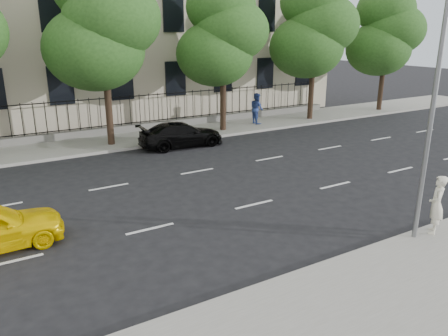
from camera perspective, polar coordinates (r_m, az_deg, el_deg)
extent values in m
plane|color=black|center=(14.10, 9.75, -8.05)|extent=(120.00, 120.00, 0.00)
cube|color=gray|center=(11.72, 22.83, -14.56)|extent=(60.00, 4.00, 0.15)
cube|color=gray|center=(25.72, -10.71, 3.89)|extent=(60.00, 4.00, 0.15)
cube|color=slate|center=(27.23, -11.99, 5.16)|extent=(30.00, 0.50, 0.40)
cube|color=black|center=(27.17, -12.03, 5.78)|extent=(28.80, 0.05, 0.05)
cube|color=black|center=(26.89, -12.25, 9.11)|extent=(28.80, 0.05, 0.05)
cylinder|color=slate|center=(13.24, 25.68, 7.67)|extent=(0.14, 0.14, 8.00)
cylinder|color=#382619|center=(24.02, -14.77, 6.89)|extent=(0.36, 0.36, 3.32)
ellipsoid|color=#224A18|center=(23.85, -16.56, 14.64)|extent=(5.13, 5.13, 4.21)
ellipsoid|color=#224A18|center=(23.60, -14.35, 18.40)|extent=(4.86, 4.86, 4.00)
cylinder|color=#382619|center=(26.78, -0.13, 8.26)|extent=(0.36, 0.36, 3.08)
ellipsoid|color=#224A18|center=(26.51, -1.24, 14.64)|extent=(4.56, 4.56, 3.74)
ellipsoid|color=#224A18|center=(26.50, 1.07, 17.50)|extent=(4.32, 4.32, 3.55)
ellipsoid|color=#224A18|center=(26.84, -0.40, 20.32)|extent=(4.08, 4.08, 3.36)
cylinder|color=#382619|center=(30.87, 11.29, 9.31)|extent=(0.36, 0.36, 3.22)
ellipsoid|color=#224A18|center=(30.55, 10.69, 15.24)|extent=(4.94, 4.94, 4.06)
ellipsoid|color=#224A18|center=(30.76, 12.82, 17.80)|extent=(4.68, 4.68, 3.85)
ellipsoid|color=#224A18|center=(30.99, 11.63, 20.52)|extent=(4.42, 4.42, 3.64)
cylinder|color=#382619|center=(35.90, 19.80, 9.58)|extent=(0.36, 0.36, 3.01)
ellipsoid|color=#224A18|center=(35.54, 19.50, 14.42)|extent=(4.75, 4.75, 3.90)
ellipsoid|color=#224A18|center=(35.89, 21.34, 16.47)|extent=(4.50, 4.50, 3.70)
ellipsoid|color=#224A18|center=(35.99, 20.39, 18.77)|extent=(4.25, 4.25, 3.50)
imported|color=black|center=(23.62, -5.60, 4.37)|extent=(4.66, 2.07, 1.33)
imported|color=silver|center=(14.54, 26.01, -4.32)|extent=(0.79, 0.74, 1.81)
imported|color=navy|center=(28.79, 4.30, 7.77)|extent=(0.84, 1.03, 1.99)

